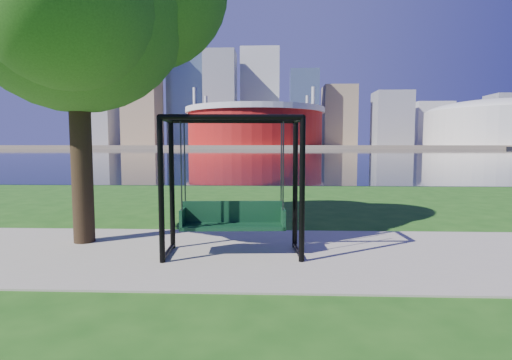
{
  "coord_description": "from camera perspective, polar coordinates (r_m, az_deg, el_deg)",
  "views": [
    {
      "loc": [
        0.47,
        -7.76,
        2.03
      ],
      "look_at": [
        0.15,
        0.0,
        1.35
      ],
      "focal_mm": 28.0,
      "sensor_mm": 36.0,
      "label": 1
    }
  ],
  "objects": [
    {
      "name": "river",
      "position": [
        109.78,
        2.1,
        3.94
      ],
      "size": [
        900.0,
        180.0,
        0.02
      ],
      "primitive_type": "cube",
      "color": "black",
      "rests_on": "ground"
    },
    {
      "name": "path",
      "position": [
        7.55,
        -1.31,
        -10.47
      ],
      "size": [
        120.0,
        4.0,
        0.03
      ],
      "primitive_type": "cube",
      "color": "#9E937F",
      "rests_on": "ground"
    },
    {
      "name": "swing",
      "position": [
        7.27,
        -3.31,
        -1.32
      ],
      "size": [
        2.55,
        1.23,
        2.54
      ],
      "rotation": [
        0.0,
        0.0,
        0.06
      ],
      "color": "black",
      "rests_on": "ground"
    },
    {
      "name": "arena",
      "position": [
        277.89,
        31.56,
        7.12
      ],
      "size": [
        84.0,
        84.0,
        26.56
      ],
      "color": "beige",
      "rests_on": "far_bank"
    },
    {
      "name": "ground",
      "position": [
        8.03,
        -1.08,
        -9.63
      ],
      "size": [
        900.0,
        900.0,
        0.0
      ],
      "primitive_type": "plane",
      "color": "#1E5114",
      "rests_on": "ground"
    },
    {
      "name": "skyline",
      "position": [
        328.93,
        1.53,
        10.9
      ],
      "size": [
        392.0,
        66.0,
        96.5
      ],
      "color": "gray",
      "rests_on": "far_bank"
    },
    {
      "name": "stadium",
      "position": [
        243.29,
        -0.13,
        7.87
      ],
      "size": [
        83.0,
        83.0,
        32.0
      ],
      "color": "maroon",
      "rests_on": "far_bank"
    },
    {
      "name": "far_bank",
      "position": [
        313.76,
        2.26,
        4.81
      ],
      "size": [
        900.0,
        228.0,
        2.0
      ],
      "primitive_type": "cube",
      "color": "#937F60",
      "rests_on": "ground"
    }
  ]
}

